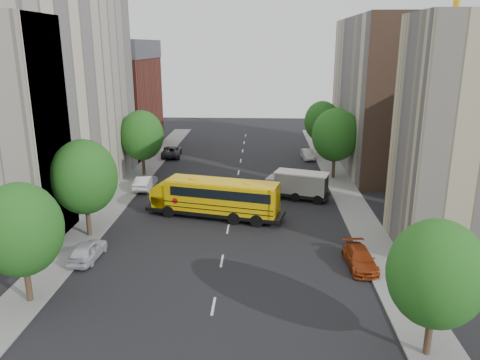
# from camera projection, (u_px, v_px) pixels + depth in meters

# --- Properties ---
(ground) EXTENTS (120.00, 120.00, 0.00)m
(ground) POSITION_uv_depth(u_px,v_px,m) (230.00, 221.00, 40.95)
(ground) COLOR black
(ground) RESTS_ON ground
(sidewalk_left) EXTENTS (3.00, 80.00, 0.12)m
(sidewalk_left) POSITION_uv_depth(u_px,v_px,m) (117.00, 200.00, 46.24)
(sidewalk_left) COLOR slate
(sidewalk_left) RESTS_ON ground
(sidewalk_right) EXTENTS (3.00, 80.00, 0.12)m
(sidewalk_right) POSITION_uv_depth(u_px,v_px,m) (351.00, 203.00, 45.22)
(sidewalk_right) COLOR slate
(sidewalk_right) RESTS_ON ground
(lane_markings) EXTENTS (0.15, 64.00, 0.01)m
(lane_markings) POSITION_uv_depth(u_px,v_px,m) (236.00, 187.00, 50.55)
(lane_markings) COLOR silver
(lane_markings) RESTS_ON ground
(building_left_cream) EXTENTS (10.00, 26.00, 20.00)m
(building_left_cream) POSITION_uv_depth(u_px,v_px,m) (46.00, 97.00, 44.73)
(building_left_cream) COLOR beige
(building_left_cream) RESTS_ON ground
(building_left_redbrick) EXTENTS (10.00, 15.00, 13.00)m
(building_left_redbrick) POSITION_uv_depth(u_px,v_px,m) (117.00, 105.00, 66.81)
(building_left_redbrick) COLOR maroon
(building_left_redbrick) RESTS_ON ground
(building_right_near) EXTENTS (10.00, 7.00, 17.00)m
(building_right_near) POSITION_uv_depth(u_px,v_px,m) (475.00, 136.00, 33.47)
(building_right_near) COLOR tan
(building_right_near) RESTS_ON ground
(building_right_far) EXTENTS (10.00, 22.00, 18.00)m
(building_right_far) POSITION_uv_depth(u_px,v_px,m) (388.00, 95.00, 56.84)
(building_right_far) COLOR #C2B397
(building_right_far) RESTS_ON ground
(building_right_sidewall) EXTENTS (10.10, 0.30, 18.00)m
(building_right_sidewall) POSITION_uv_depth(u_px,v_px,m) (416.00, 106.00, 46.29)
(building_right_sidewall) COLOR brown
(building_right_sidewall) RESTS_ON ground
(street_tree_0) EXTENTS (4.80, 4.80, 7.41)m
(street_tree_0) POSITION_uv_depth(u_px,v_px,m) (21.00, 230.00, 26.72)
(street_tree_0) COLOR #38281C
(street_tree_0) RESTS_ON ground
(street_tree_1) EXTENTS (5.12, 5.12, 7.90)m
(street_tree_1) POSITION_uv_depth(u_px,v_px,m) (84.00, 177.00, 36.23)
(street_tree_1) COLOR #38281C
(street_tree_1) RESTS_ON ground
(street_tree_2) EXTENTS (4.99, 4.99, 7.71)m
(street_tree_2) POSITION_uv_depth(u_px,v_px,m) (142.00, 135.00, 53.53)
(street_tree_2) COLOR #38281C
(street_tree_2) RESTS_ON ground
(street_tree_3) EXTENTS (4.61, 4.61, 7.11)m
(street_tree_3) POSITION_uv_depth(u_px,v_px,m) (436.00, 274.00, 21.95)
(street_tree_3) COLOR #38281C
(street_tree_3) RESTS_ON ground
(street_tree_4) EXTENTS (5.25, 5.25, 8.10)m
(street_tree_4) POSITION_uv_depth(u_px,v_px,m) (335.00, 135.00, 52.49)
(street_tree_4) COLOR #38281C
(street_tree_4) RESTS_ON ground
(street_tree_5) EXTENTS (4.86, 4.86, 7.51)m
(street_tree_5) POSITION_uv_depth(u_px,v_px,m) (322.00, 121.00, 64.10)
(street_tree_5) COLOR #38281C
(street_tree_5) RESTS_ON ground
(school_bus) EXTENTS (12.61, 5.65, 3.47)m
(school_bus) POSITION_uv_depth(u_px,v_px,m) (213.00, 196.00, 41.31)
(school_bus) COLOR black
(school_bus) RESTS_ON ground
(safari_truck) EXTENTS (6.83, 4.19, 2.77)m
(safari_truck) POSITION_uv_depth(u_px,v_px,m) (297.00, 185.00, 46.41)
(safari_truck) COLOR black
(safari_truck) RESTS_ON ground
(parked_car_0) EXTENTS (1.86, 4.23, 1.42)m
(parked_car_0) POSITION_uv_depth(u_px,v_px,m) (87.00, 250.00, 33.31)
(parked_car_0) COLOR silver
(parked_car_0) RESTS_ON ground
(parked_car_1) EXTENTS (1.71, 4.54, 1.48)m
(parked_car_1) POSITION_uv_depth(u_px,v_px,m) (145.00, 182.00, 49.74)
(parked_car_1) COLOR silver
(parked_car_1) RESTS_ON ground
(parked_car_2) EXTENTS (2.94, 5.55, 1.49)m
(parked_car_2) POSITION_uv_depth(u_px,v_px,m) (172.00, 151.00, 64.21)
(parked_car_2) COLOR black
(parked_car_2) RESTS_ON ground
(parked_car_3) EXTENTS (2.07, 4.55, 1.29)m
(parked_car_3) POSITION_uv_depth(u_px,v_px,m) (360.00, 258.00, 32.21)
(parked_car_3) COLOR #8E3412
(parked_car_3) RESTS_ON ground
(parked_car_5) EXTENTS (1.74, 4.02, 1.28)m
(parked_car_5) POSITION_uv_depth(u_px,v_px,m) (307.00, 154.00, 62.80)
(parked_car_5) COLOR #A3A49E
(parked_car_5) RESTS_ON ground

